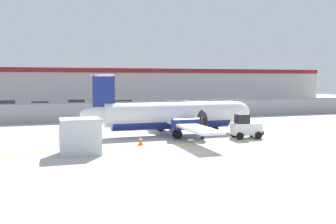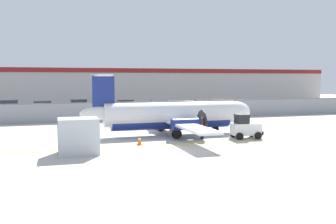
% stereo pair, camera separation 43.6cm
% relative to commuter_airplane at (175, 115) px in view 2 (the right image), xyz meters
% --- Properties ---
extents(ground_plane, '(140.00, 140.00, 0.01)m').
position_rel_commuter_airplane_xyz_m(ground_plane, '(-0.22, -4.49, -1.60)').
color(ground_plane, '#BCB7AD').
extents(perimeter_fence, '(98.00, 0.10, 2.10)m').
position_rel_commuter_airplane_xyz_m(perimeter_fence, '(-0.22, 11.51, -0.49)').
color(perimeter_fence, gray).
rests_on(perimeter_fence, ground).
extents(parking_lot_strip, '(98.00, 17.00, 0.12)m').
position_rel_commuter_airplane_xyz_m(parking_lot_strip, '(-0.22, 23.01, -1.54)').
color(parking_lot_strip, '#38383A').
rests_on(parking_lot_strip, ground).
extents(background_building, '(91.00, 8.10, 6.50)m').
position_rel_commuter_airplane_xyz_m(background_building, '(-0.22, 41.50, 1.66)').
color(background_building, '#BCB7B2').
rests_on(background_building, ground).
extents(commuter_airplane, '(14.46, 16.01, 4.92)m').
position_rel_commuter_airplane_xyz_m(commuter_airplane, '(0.00, 0.00, 0.00)').
color(commuter_airplane, white).
rests_on(commuter_airplane, ground).
extents(baggage_tug, '(2.43, 1.58, 1.88)m').
position_rel_commuter_airplane_xyz_m(baggage_tug, '(4.58, -3.47, -0.75)').
color(baggage_tug, silver).
rests_on(baggage_tug, ground).
extents(ground_crew_worker, '(0.38, 0.55, 1.70)m').
position_rel_commuter_airplane_xyz_m(ground_crew_worker, '(1.32, -2.69, -0.65)').
color(ground_crew_worker, '#191E4C').
rests_on(ground_crew_worker, ground).
extents(cargo_container, '(2.44, 2.02, 2.20)m').
position_rel_commuter_airplane_xyz_m(cargo_container, '(-8.11, -5.73, -0.50)').
color(cargo_container, '#B7BCC1').
rests_on(cargo_container, ground).
extents(traffic_cone_near_left, '(0.36, 0.36, 0.64)m').
position_rel_commuter_airplane_xyz_m(traffic_cone_near_left, '(-3.84, -3.79, -1.29)').
color(traffic_cone_near_left, orange).
rests_on(traffic_cone_near_left, ground).
extents(traffic_cone_near_right, '(0.36, 0.36, 0.64)m').
position_rel_commuter_airplane_xyz_m(traffic_cone_near_right, '(0.45, 2.33, -1.29)').
color(traffic_cone_near_right, orange).
rests_on(traffic_cone_near_right, ground).
extents(parked_car_0, '(4.21, 2.01, 1.58)m').
position_rel_commuter_airplane_xyz_m(parked_car_0, '(-15.24, 26.32, -0.71)').
color(parked_car_0, navy).
rests_on(parked_car_0, parking_lot_strip).
extents(parked_car_1, '(4.25, 2.10, 1.58)m').
position_rel_commuter_airplane_xyz_m(parked_car_1, '(-10.65, 22.77, -0.71)').
color(parked_car_1, silver).
rests_on(parked_car_1, parking_lot_strip).
extents(parked_car_2, '(4.24, 2.08, 1.58)m').
position_rel_commuter_airplane_xyz_m(parked_car_2, '(-6.03, 25.70, -0.71)').
color(parked_car_2, slate).
rests_on(parked_car_2, parking_lot_strip).
extents(parked_car_3, '(4.26, 2.12, 1.58)m').
position_rel_commuter_airplane_xyz_m(parked_car_3, '(0.07, 22.32, -0.71)').
color(parked_car_3, '#19662D').
rests_on(parked_car_3, parking_lot_strip).
extents(parked_car_4, '(4.20, 2.01, 1.58)m').
position_rel_commuter_airplane_xyz_m(parked_car_4, '(4.01, 19.27, -0.71)').
color(parked_car_4, '#19662D').
rests_on(parked_car_4, parking_lot_strip).
extents(parked_car_5, '(4.24, 2.08, 1.58)m').
position_rel_commuter_airplane_xyz_m(parked_car_5, '(10.38, 19.13, -0.71)').
color(parked_car_5, black).
rests_on(parked_car_5, parking_lot_strip).
extents(parked_car_6, '(4.39, 2.43, 1.58)m').
position_rel_commuter_airplane_xyz_m(parked_car_6, '(14.07, 16.73, -0.71)').
color(parked_car_6, red).
rests_on(parked_car_6, parking_lot_strip).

